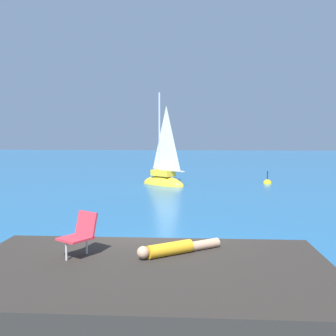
{
  "coord_description": "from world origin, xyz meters",
  "views": [
    {
      "loc": [
        1.15,
        -9.26,
        3.17
      ],
      "look_at": [
        -0.61,
        12.45,
        1.39
      ],
      "focal_mm": 41.42,
      "sensor_mm": 36.0,
      "label": 1
    }
  ],
  "objects_px": {
    "sailboat_near": "(163,180)",
    "person_sunbather": "(176,248)",
    "marker_buoy": "(267,183)",
    "beach_chair": "(80,232)"
  },
  "relations": [
    {
      "from": "sailboat_near",
      "to": "beach_chair",
      "type": "relative_size",
      "value": 8.28
    },
    {
      "from": "sailboat_near",
      "to": "marker_buoy",
      "type": "bearing_deg",
      "value": -130.8
    },
    {
      "from": "marker_buoy",
      "to": "beach_chair",
      "type": "bearing_deg",
      "value": -108.97
    },
    {
      "from": "person_sunbather",
      "to": "sailboat_near",
      "type": "bearing_deg",
      "value": 60.9
    },
    {
      "from": "sailboat_near",
      "to": "marker_buoy",
      "type": "relative_size",
      "value": 5.85
    },
    {
      "from": "beach_chair",
      "to": "marker_buoy",
      "type": "xyz_separation_m",
      "value": [
        6.74,
        19.62,
        -1.42
      ]
    },
    {
      "from": "sailboat_near",
      "to": "person_sunbather",
      "type": "height_order",
      "value": "sailboat_near"
    },
    {
      "from": "person_sunbather",
      "to": "beach_chair",
      "type": "height_order",
      "value": "beach_chair"
    },
    {
      "from": "sailboat_near",
      "to": "marker_buoy",
      "type": "height_order",
      "value": "sailboat_near"
    },
    {
      "from": "person_sunbather",
      "to": "beach_chair",
      "type": "xyz_separation_m",
      "value": [
        -1.73,
        -0.24,
        0.33
      ]
    }
  ]
}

